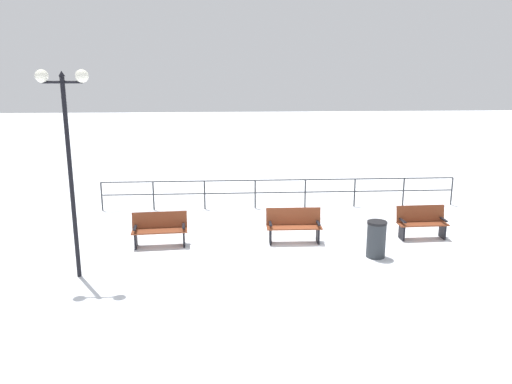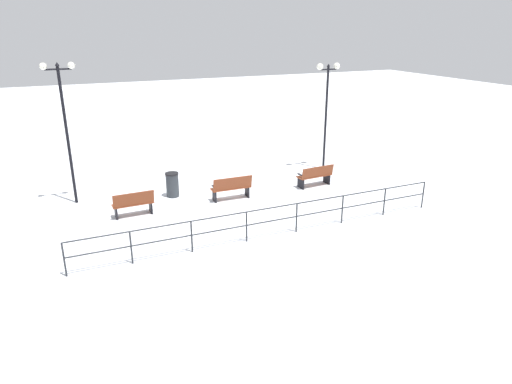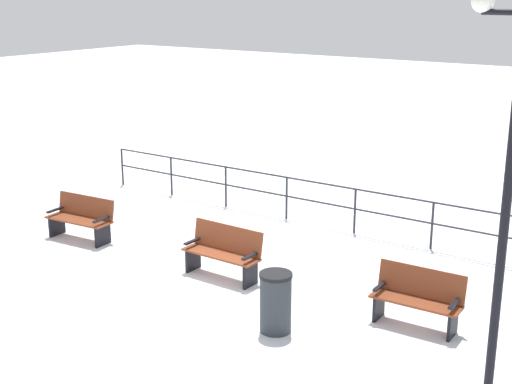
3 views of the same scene
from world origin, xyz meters
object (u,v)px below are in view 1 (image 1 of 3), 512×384
at_px(bench_nearest, 160,229).
at_px(bench_second, 294,225).
at_px(trash_bin, 376,239).
at_px(bench_third, 422,222).
at_px(lamppost_near, 66,128).

bearing_deg(bench_nearest, bench_second, 86.54).
relative_size(bench_nearest, trash_bin, 1.60).
distance_m(bench_nearest, bench_third, 7.35).
distance_m(bench_nearest, bench_second, 3.68).
distance_m(bench_second, lamppost_near, 6.45).
height_order(bench_third, trash_bin, trash_bin).
bearing_deg(bench_second, bench_nearest, -88.11).
relative_size(bench_nearest, lamppost_near, 0.32).
xyz_separation_m(bench_third, trash_bin, (1.39, -1.72, 0.01)).
bearing_deg(lamppost_near, bench_second, 111.33).
distance_m(bench_nearest, trash_bin, 5.76).
height_order(bench_second, trash_bin, trash_bin).
relative_size(lamppost_near, trash_bin, 4.96).
height_order(bench_nearest, bench_third, bench_third).
xyz_separation_m(bench_second, lamppost_near, (2.08, -5.32, 2.99)).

